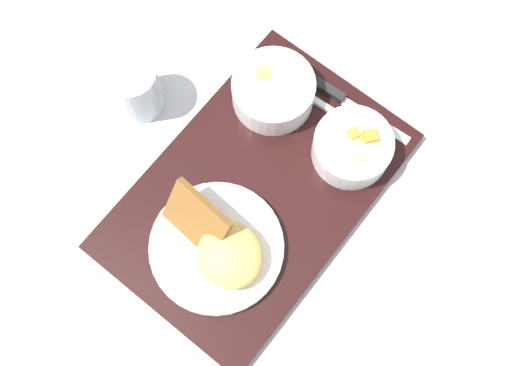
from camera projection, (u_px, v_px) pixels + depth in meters
ground_plane at (256, 193)px, 0.95m from camera, size 4.00×4.00×0.00m
serving_tray at (256, 191)px, 0.94m from camera, size 0.48×0.34×0.02m
bowl_salad at (353, 147)px, 0.92m from camera, size 0.12×0.12×0.06m
bowl_soup at (273, 90)px, 0.95m from camera, size 0.12×0.12×0.05m
plate_main at (220, 248)px, 0.89m from camera, size 0.19×0.19×0.09m
knife at (336, 95)px, 0.97m from camera, size 0.02×0.19×0.01m
spoon at (336, 114)px, 0.96m from camera, size 0.04×0.14×0.01m
glass_water at (136, 89)px, 0.95m from camera, size 0.08×0.08×0.10m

